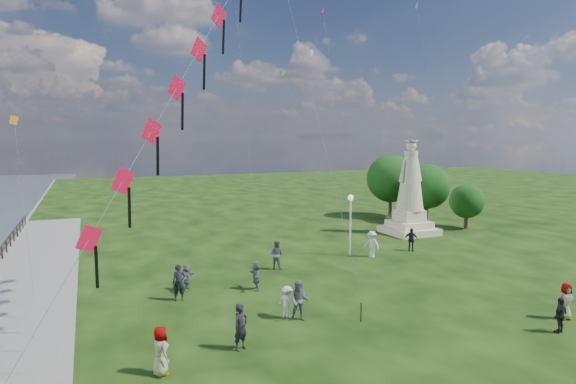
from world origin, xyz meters
name	(u,v)px	position (x,y,z in m)	size (l,w,h in m)	color
statue	(410,199)	(14.96, 18.72, 3.06)	(3.98, 3.98, 8.09)	#B8A98B
lamppost	(351,212)	(6.25, 13.89, 3.14)	(0.40, 0.40, 4.36)	silver
tree_row	(412,184)	(19.43, 24.35, 3.69)	(6.67, 12.31, 6.57)	#382314
person_0	(241,327)	(-5.40, 2.37, 0.93)	(0.68, 0.45, 1.86)	black
person_1	(299,301)	(-2.02, 4.23, 0.94)	(0.91, 0.56, 1.87)	#595960
person_2	(287,302)	(-2.38, 4.84, 0.75)	(0.96, 0.50, 1.49)	silver
person_3	(560,315)	(7.75, -1.37, 0.78)	(0.91, 0.47, 1.56)	black
person_4	(566,301)	(9.37, -0.38, 0.85)	(0.83, 0.51, 1.70)	#595960
person_5	(187,277)	(-5.91, 10.66, 0.73)	(1.36, 0.59, 1.47)	#595960
person_6	(179,283)	(-6.61, 9.11, 0.95)	(0.69, 0.45, 1.90)	black
person_7	(276,254)	(0.18, 12.71, 0.95)	(0.92, 0.57, 1.90)	#595960
person_8	(372,244)	(7.45, 12.96, 0.93)	(1.20, 0.62, 1.86)	silver
person_9	(411,240)	(11.13, 13.41, 0.85)	(0.99, 0.51, 1.70)	black
person_10	(161,351)	(-8.61, 1.52, 0.88)	(0.86, 0.53, 1.76)	#595960
person_11	(256,275)	(-2.38, 9.25, 0.80)	(1.48, 0.64, 1.60)	#595960
red_kite_train	(175,96)	(-7.33, 4.63, 10.03)	(10.26, 9.35, 16.13)	black
small_kites	(287,57)	(5.31, 23.17, 15.04)	(31.99, 17.91, 32.04)	silver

